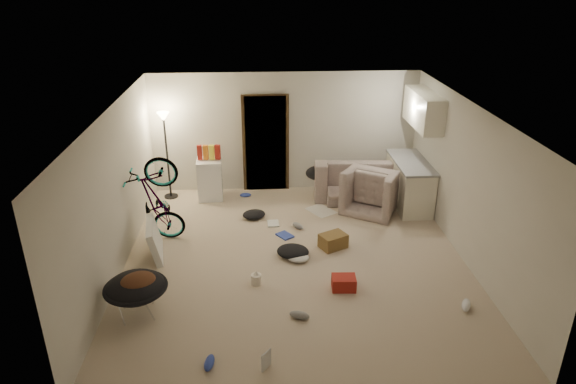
{
  "coord_description": "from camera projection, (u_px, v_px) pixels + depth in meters",
  "views": [
    {
      "loc": [
        -0.56,
        -7.26,
        4.4
      ],
      "look_at": [
        -0.08,
        0.6,
        0.94
      ],
      "focal_mm": 32.0,
      "sensor_mm": 36.0,
      "label": 1
    }
  ],
  "objects": [
    {
      "name": "saucer_chair",
      "position": [
        136.0,
        292.0,
        6.94
      ],
      "size": [
        0.86,
        0.86,
        0.61
      ],
      "color": "silver",
      "rests_on": "floor"
    },
    {
      "name": "snack_box_1",
      "position": [
        206.0,
        152.0,
        10.27
      ],
      "size": [
        0.11,
        0.08,
        0.3
      ],
      "primitive_type": "cube",
      "rotation": [
        0.0,
        0.0,
        -0.15
      ],
      "color": "#CD6919",
      "rests_on": "mini_fridge"
    },
    {
      "name": "kitchen_counter",
      "position": [
        409.0,
        184.0,
        10.22
      ],
      "size": [
        0.6,
        1.5,
        0.88
      ],
      "primitive_type": "cube",
      "color": "white",
      "rests_on": "floor"
    },
    {
      "name": "sofa",
      "position": [
        364.0,
        182.0,
        10.64
      ],
      "size": [
        2.14,
        0.95,
        0.61
      ],
      "primitive_type": "imported",
      "rotation": [
        0.0,
        0.0,
        3.08
      ],
      "color": "#3F473E",
      "rests_on": "floor"
    },
    {
      "name": "clothes_lump_a",
      "position": [
        293.0,
        251.0,
        8.48
      ],
      "size": [
        0.66,
        0.61,
        0.17
      ],
      "primitive_type": "ellipsoid",
      "rotation": [
        0.0,
        0.0,
        -0.35
      ],
      "color": "black",
      "rests_on": "floor"
    },
    {
      "name": "armchair",
      "position": [
        375.0,
        193.0,
        10.1
      ],
      "size": [
        1.31,
        1.27,
        0.65
      ],
      "primitive_type": "imported",
      "rotation": [
        0.0,
        0.0,
        2.59
      ],
      "color": "#3F473E",
      "rests_on": "floor"
    },
    {
      "name": "mini_fridge",
      "position": [
        210.0,
        179.0,
        10.5
      ],
      "size": [
        0.51,
        0.51,
        0.84
      ],
      "primitive_type": "cube",
      "rotation": [
        0.0,
        0.0,
        0.05
      ],
      "color": "white",
      "rests_on": "floor"
    },
    {
      "name": "floor",
      "position": [
        295.0,
        260.0,
        8.43
      ],
      "size": [
        5.5,
        6.0,
        0.02
      ],
      "primitive_type": "cube",
      "color": "#C6B198",
      "rests_on": "ground"
    },
    {
      "name": "shoe_3",
      "position": [
        299.0,
        315.0,
        6.98
      ],
      "size": [
        0.31,
        0.21,
        0.11
      ],
      "primitive_type": "ellipsoid",
      "rotation": [
        0.0,
        0.0,
        -0.35
      ],
      "color": "slate",
      "rests_on": "floor"
    },
    {
      "name": "shoe_0",
      "position": [
        245.0,
        195.0,
        10.7
      ],
      "size": [
        0.24,
        0.11,
        0.09
      ],
      "primitive_type": "ellipsoid",
      "rotation": [
        0.0,
        0.0,
        0.04
      ],
      "color": "#2F43AA",
      "rests_on": "floor"
    },
    {
      "name": "shoe_2",
      "position": [
        209.0,
        363.0,
        6.14
      ],
      "size": [
        0.15,
        0.29,
        0.1
      ],
      "primitive_type": "ellipsoid",
      "rotation": [
        0.0,
        0.0,
        1.43
      ],
      "color": "#2F43AA",
      "rests_on": "floor"
    },
    {
      "name": "book_asset",
      "position": [
        262.0,
        372.0,
        6.06
      ],
      "size": [
        0.3,
        0.3,
        0.02
      ],
      "primitive_type": "imported",
      "rotation": [
        0.0,
        0.0,
        0.87
      ],
      "color": "#A12118",
      "rests_on": "floor"
    },
    {
      "name": "wall_back",
      "position": [
        285.0,
        132.0,
        10.68
      ],
      "size": [
        5.5,
        0.02,
        2.5
      ],
      "primitive_type": "cube",
      "color": "beige",
      "rests_on": "floor"
    },
    {
      "name": "door_trim",
      "position": [
        266.0,
        144.0,
        10.68
      ],
      "size": [
        0.97,
        0.04,
        2.1
      ],
      "primitive_type": "cube",
      "color": "#362513",
      "rests_on": "floor"
    },
    {
      "name": "book_white",
      "position": [
        273.0,
        223.0,
        9.57
      ],
      "size": [
        0.22,
        0.28,
        0.03
      ],
      "primitive_type": "cube",
      "rotation": [
        0.0,
        0.0,
        0.05
      ],
      "color": "silver",
      "rests_on": "floor"
    },
    {
      "name": "drink_case_a",
      "position": [
        333.0,
        241.0,
        8.74
      ],
      "size": [
        0.53,
        0.47,
        0.25
      ],
      "primitive_type": "cube",
      "rotation": [
        0.0,
        0.0,
        0.48
      ],
      "color": "brown",
      "rests_on": "floor"
    },
    {
      "name": "bicycle",
      "position": [
        159.0,
        219.0,
        8.82
      ],
      "size": [
        1.66,
        0.78,
        0.95
      ],
      "primitive_type": "imported",
      "rotation": [
        0.0,
        -0.17,
        1.53
      ],
      "color": "black",
      "rests_on": "floor"
    },
    {
      "name": "drink_case_b",
      "position": [
        344.0,
        283.0,
        7.61
      ],
      "size": [
        0.37,
        0.28,
        0.2
      ],
      "primitive_type": "cube",
      "rotation": [
        0.0,
        0.0,
        -0.05
      ],
      "color": "#A12118",
      "rests_on": "floor"
    },
    {
      "name": "counter_top",
      "position": [
        411.0,
        162.0,
        10.03
      ],
      "size": [
        0.64,
        1.54,
        0.04
      ],
      "primitive_type": "cube",
      "color": "gray",
      "rests_on": "kitchen_counter"
    },
    {
      "name": "doorway",
      "position": [
        266.0,
        144.0,
        10.71
      ],
      "size": [
        0.85,
        0.1,
        2.04
      ],
      "primitive_type": "cube",
      "color": "black",
      "rests_on": "floor"
    },
    {
      "name": "newspaper",
      "position": [
        321.0,
        211.0,
        10.1
      ],
      "size": [
        0.64,
        0.68,
        0.01
      ],
      "primitive_type": "cube",
      "rotation": [
        0.0,
        0.0,
        0.56
      ],
      "color": "silver",
      "rests_on": "floor"
    },
    {
      "name": "tv_box",
      "position": [
        155.0,
        240.0,
        8.43
      ],
      "size": [
        0.37,
        0.91,
        0.59
      ],
      "primitive_type": "cube",
      "rotation": [
        0.0,
        -0.21,
        0.18
      ],
      "color": "silver",
      "rests_on": "floor"
    },
    {
      "name": "sofa_drape",
      "position": [
        319.0,
        173.0,
        10.49
      ],
      "size": [
        0.58,
        0.49,
        0.28
      ],
      "primitive_type": "ellipsoid",
      "rotation": [
        0.0,
        0.0,
        0.06
      ],
      "color": "black",
      "rests_on": "sofa"
    },
    {
      "name": "snack_box_2",
      "position": [
        212.0,
        152.0,
        10.27
      ],
      "size": [
        0.11,
        0.08,
        0.3
      ],
      "primitive_type": "cube",
      "rotation": [
        0.0,
        0.0,
        -0.16
      ],
      "color": "yellow",
      "rests_on": "mini_fridge"
    },
    {
      "name": "shoe_4",
      "position": [
        466.0,
        305.0,
        7.19
      ],
      "size": [
        0.23,
        0.32,
        0.11
      ],
      "primitive_type": "ellipsoid",
      "rotation": [
        0.0,
        0.0,
        1.15
      ],
      "color": "white",
      "rests_on": "floor"
    },
    {
      "name": "hoodie",
      "position": [
        138.0,
        282.0,
        6.84
      ],
      "size": [
        0.61,
        0.57,
        0.22
      ],
      "primitive_type": "ellipsoid",
      "rotation": [
        0.0,
        0.0,
        0.47
      ],
      "color": "#4C2B1A",
      "rests_on": "saucer_chair"
    },
    {
      "name": "book_blue",
      "position": [
        285.0,
        235.0,
        9.14
      ],
      "size": [
        0.34,
        0.36,
        0.03
      ],
      "primitive_type": "cube",
      "rotation": [
        0.0,
        0.0,
        0.62
      ],
      "color": "#2F43AA",
      "rests_on": "floor"
    },
    {
      "name": "snack_box_3",
      "position": [
        218.0,
        152.0,
        10.28
      ],
      "size": [
        0.11,
        0.09,
        0.3
      ],
      "primitive_type": "cube",
      "rotation": [
        0.0,
        0.0,
        -0.27
      ],
      "color": "#A12118",
      "rests_on": "mini_fridge"
    },
    {
      "name": "juicer",
      "position": [
        256.0,
        278.0,
        7.74
      ],
      "size": [
        0.16,
        0.16,
        0.23
      ],
      "color": "white",
      "rests_on": "floor"
    },
    {
      "name": "snack_box_0",
      "position": [
        200.0,
        152.0,
        10.26
      ],
      "size": [
        0.11,
        0.08,
        0.3
      ],
      "primitive_type": "cube",
      "rotation": [
        0.0,
        0.0,
        0.13
      ],
      "color": "#A12118",
      "rests_on": "mini_fridge"
    },
    {
      "name": "wall_front",
      "position": [
        318.0,
        307.0,
        5.18
      ],
      "size": [
        5.5,
        0.02,
        2.5
      ],
      "primitive_type": "cube",
      "color": "beige",
      "rests_on": "floor"
    },
    {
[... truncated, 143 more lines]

